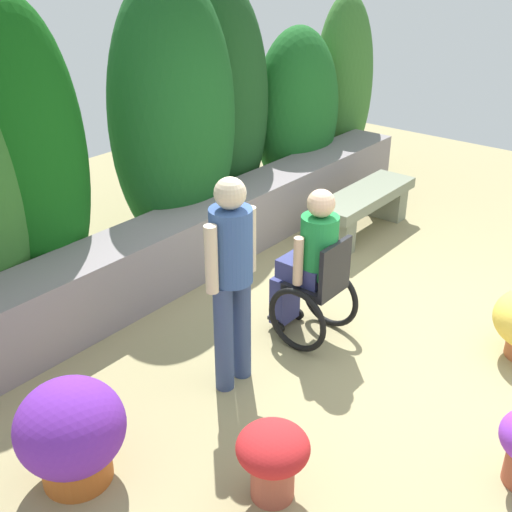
{
  "coord_description": "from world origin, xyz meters",
  "views": [
    {
      "loc": [
        -4.08,
        -1.92,
        3.04
      ],
      "look_at": [
        -0.75,
        0.81,
        0.85
      ],
      "focal_mm": 44.35,
      "sensor_mm": 36.0,
      "label": 1
    }
  ],
  "objects_px": {
    "flower_pot_small_foreground": "(273,456)",
    "stone_bench": "(364,205)",
    "person_standing_companion": "(232,271)",
    "person_in_wheelchair": "(312,270)",
    "flower_pot_terracotta_by_wall": "(71,433)"
  },
  "relations": [
    {
      "from": "flower_pot_small_foreground",
      "to": "stone_bench",
      "type": "bearing_deg",
      "value": 22.95
    },
    {
      "from": "stone_bench",
      "to": "person_standing_companion",
      "type": "xyz_separation_m",
      "value": [
        -2.96,
        -0.63,
        0.61
      ]
    },
    {
      "from": "person_in_wheelchair",
      "to": "person_standing_companion",
      "type": "distance_m",
      "value": 0.93
    },
    {
      "from": "stone_bench",
      "to": "flower_pot_small_foreground",
      "type": "xyz_separation_m",
      "value": [
        -3.64,
        -1.54,
        -0.03
      ]
    },
    {
      "from": "stone_bench",
      "to": "flower_pot_terracotta_by_wall",
      "type": "distance_m",
      "value": 4.34
    },
    {
      "from": "person_in_wheelchair",
      "to": "flower_pot_small_foreground",
      "type": "distance_m",
      "value": 1.79
    },
    {
      "from": "flower_pot_terracotta_by_wall",
      "to": "flower_pot_small_foreground",
      "type": "distance_m",
      "value": 1.22
    },
    {
      "from": "person_in_wheelchair",
      "to": "flower_pot_small_foreground",
      "type": "bearing_deg",
      "value": -162.81
    },
    {
      "from": "person_standing_companion",
      "to": "flower_pot_small_foreground",
      "type": "height_order",
      "value": "person_standing_companion"
    },
    {
      "from": "flower_pot_terracotta_by_wall",
      "to": "person_standing_companion",
      "type": "bearing_deg",
      "value": -4.81
    },
    {
      "from": "flower_pot_terracotta_by_wall",
      "to": "flower_pot_small_foreground",
      "type": "xyz_separation_m",
      "value": [
        0.66,
        -1.02,
        -0.05
      ]
    },
    {
      "from": "person_in_wheelchair",
      "to": "flower_pot_terracotta_by_wall",
      "type": "relative_size",
      "value": 1.89
    },
    {
      "from": "stone_bench",
      "to": "person_in_wheelchair",
      "type": "distance_m",
      "value": 2.23
    },
    {
      "from": "person_in_wheelchair",
      "to": "flower_pot_terracotta_by_wall",
      "type": "distance_m",
      "value": 2.25
    },
    {
      "from": "person_standing_companion",
      "to": "flower_pot_terracotta_by_wall",
      "type": "bearing_deg",
      "value": 168.88
    }
  ]
}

